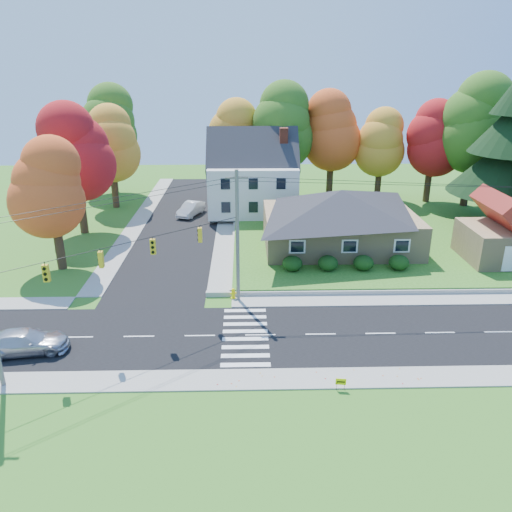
{
  "coord_description": "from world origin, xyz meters",
  "views": [
    {
      "loc": [
        -0.99,
        -28.86,
        16.77
      ],
      "look_at": [
        -0.09,
        8.0,
        2.53
      ],
      "focal_mm": 35.0,
      "sensor_mm": 36.0,
      "label": 1
    }
  ],
  "objects_px": {
    "white_car": "(191,209)",
    "fire_hydrant": "(233,294)",
    "silver_sedan": "(26,342)",
    "ranch_house": "(340,217)"
  },
  "relations": [
    {
      "from": "white_car",
      "to": "fire_hydrant",
      "type": "height_order",
      "value": "white_car"
    },
    {
      "from": "silver_sedan",
      "to": "fire_hydrant",
      "type": "height_order",
      "value": "silver_sedan"
    },
    {
      "from": "white_car",
      "to": "fire_hydrant",
      "type": "relative_size",
      "value": 5.37
    },
    {
      "from": "silver_sedan",
      "to": "ranch_house",
      "type": "bearing_deg",
      "value": -59.72
    },
    {
      "from": "ranch_house",
      "to": "white_car",
      "type": "bearing_deg",
      "value": 141.72
    },
    {
      "from": "ranch_house",
      "to": "white_car",
      "type": "height_order",
      "value": "ranch_house"
    },
    {
      "from": "white_car",
      "to": "fire_hydrant",
      "type": "xyz_separation_m",
      "value": [
        5.4,
        -22.57,
        -0.38
      ]
    },
    {
      "from": "fire_hydrant",
      "to": "silver_sedan",
      "type": "bearing_deg",
      "value": -150.27
    },
    {
      "from": "ranch_house",
      "to": "fire_hydrant",
      "type": "distance_m",
      "value": 14.71
    },
    {
      "from": "ranch_house",
      "to": "silver_sedan",
      "type": "bearing_deg",
      "value": -141.82
    }
  ]
}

